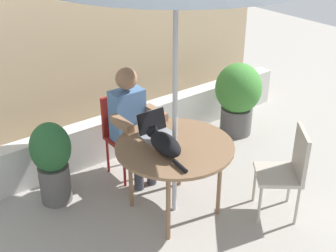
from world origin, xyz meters
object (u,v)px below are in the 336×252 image
(patio_table, at_px, (175,150))
(chair_occupied, at_px, (124,128))
(person_seated, at_px, (131,120))
(cat, at_px, (164,143))
(chair_empty, at_px, (288,167))
(potted_plant_by_chair, at_px, (52,159))
(laptop, at_px, (155,128))
(potted_plant_near_fence, at_px, (238,95))

(patio_table, xyz_separation_m, chair_occupied, (0.00, 0.88, -0.15))
(person_seated, xyz_separation_m, cat, (-0.15, -0.75, 0.12))
(chair_empty, xyz_separation_m, potted_plant_by_chair, (-1.65, 1.49, -0.04))
(potted_plant_by_chair, bearing_deg, laptop, -34.45)
(chair_occupied, bearing_deg, patio_table, -90.00)
(chair_empty, distance_m, potted_plant_by_chair, 2.22)
(chair_empty, relative_size, potted_plant_by_chair, 1.03)
(person_seated, height_order, cat, person_seated)
(chair_occupied, height_order, cat, cat)
(chair_empty, distance_m, person_seated, 1.60)
(chair_occupied, bearing_deg, person_seated, -90.00)
(chair_occupied, distance_m, person_seated, 0.23)
(chair_empty, bearing_deg, potted_plant_by_chair, 137.91)
(chair_occupied, bearing_deg, potted_plant_by_chair, -176.83)
(potted_plant_near_fence, height_order, potted_plant_by_chair, potted_plant_near_fence)
(cat, relative_size, potted_plant_by_chair, 0.76)
(laptop, bearing_deg, patio_table, -84.44)
(potted_plant_near_fence, relative_size, potted_plant_by_chair, 1.08)
(person_seated, bearing_deg, potted_plant_by_chair, 172.51)
(cat, bearing_deg, potted_plant_by_chair, 128.85)
(chair_empty, bearing_deg, potted_plant_near_fence, 61.32)
(person_seated, bearing_deg, patio_table, -90.00)
(patio_table, bearing_deg, person_seated, 90.00)
(chair_occupied, height_order, laptop, laptop)
(chair_empty, height_order, cat, cat)
(chair_occupied, height_order, potted_plant_by_chair, chair_occupied)
(patio_table, relative_size, person_seated, 0.88)
(potted_plant_near_fence, bearing_deg, potted_plant_by_chair, 178.69)
(patio_table, bearing_deg, chair_empty, -39.26)
(patio_table, xyz_separation_m, person_seated, (0.00, 0.72, 0.02))
(cat, bearing_deg, chair_empty, -33.26)
(potted_plant_by_chair, bearing_deg, chair_empty, -42.09)
(patio_table, bearing_deg, potted_plant_by_chair, 135.42)
(chair_empty, xyz_separation_m, person_seated, (-0.81, 1.38, 0.17))
(chair_empty, bearing_deg, patio_table, 140.74)
(chair_occupied, xyz_separation_m, potted_plant_by_chair, (-0.84, -0.05, -0.04))
(person_seated, xyz_separation_m, potted_plant_by_chair, (-0.84, 0.11, -0.21))
(potted_plant_near_fence, bearing_deg, person_seated, -178.01)
(person_seated, relative_size, cat, 1.89)
(patio_table, relative_size, laptop, 3.58)
(cat, distance_m, potted_plant_near_fence, 1.94)
(person_seated, bearing_deg, chair_empty, -59.67)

